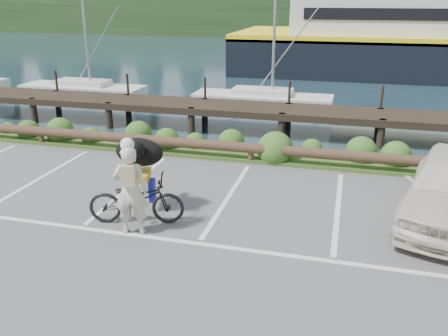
# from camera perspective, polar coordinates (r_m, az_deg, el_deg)

# --- Properties ---
(ground) EXTENTS (72.00, 72.00, 0.00)m
(ground) POSITION_cam_1_polar(r_m,az_deg,el_deg) (9.82, -2.35, -8.00)
(ground) COLOR #4F4E51
(harbor_backdrop) EXTENTS (170.00, 160.00, 30.00)m
(harbor_backdrop) POSITION_cam_1_polar(r_m,az_deg,el_deg) (86.94, 13.98, 16.46)
(harbor_backdrop) COLOR #162B36
(harbor_backdrop) RESTS_ON ground
(vegetation_strip) EXTENTS (34.00, 1.60, 0.10)m
(vegetation_strip) POSITION_cam_1_polar(r_m,az_deg,el_deg) (14.55, 3.79, 1.72)
(vegetation_strip) COLOR #3D5B21
(vegetation_strip) RESTS_ON ground
(log_rail) EXTENTS (32.00, 0.30, 0.60)m
(log_rail) POSITION_cam_1_polar(r_m,az_deg,el_deg) (13.92, 3.22, 0.65)
(log_rail) COLOR #443021
(log_rail) RESTS_ON ground
(bicycle) EXTENTS (2.15, 1.19, 1.07)m
(bicycle) POSITION_cam_1_polar(r_m,az_deg,el_deg) (10.26, -10.51, -3.76)
(bicycle) COLOR black
(bicycle) RESTS_ON ground
(cyclist) EXTENTS (0.78, 0.61, 1.89)m
(cyclist) POSITION_cam_1_polar(r_m,az_deg,el_deg) (9.67, -11.16, -2.67)
(cyclist) COLOR beige
(cyclist) RESTS_ON ground
(dog) EXTENTS (0.79, 1.20, 0.64)m
(dog) POSITION_cam_1_polar(r_m,az_deg,el_deg) (10.56, -10.16, 1.91)
(dog) COLOR black
(dog) RESTS_ON bicycle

